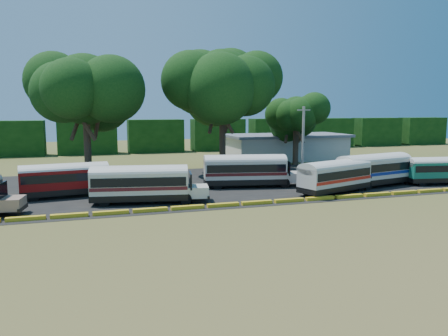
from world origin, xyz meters
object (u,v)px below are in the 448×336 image
object	(u,v)px
bus_red	(67,178)
tree_west	(85,90)
bus_white_red	(336,175)
bus_teal	(442,169)
bus_cream_west	(142,182)

from	to	relation	value
bus_red	tree_west	xyz separation A→B (m)	(1.87, 9.74, 8.35)
bus_red	bus_white_red	bearing A→B (deg)	-20.94
bus_teal	bus_cream_west	bearing A→B (deg)	-170.75
bus_white_red	tree_west	distance (m)	28.69
bus_white_red	bus_teal	xyz separation A→B (m)	(13.45, 1.00, -0.12)
bus_red	bus_white_red	world-z (taller)	bus_white_red
bus_teal	tree_west	world-z (taller)	tree_west
bus_red	tree_west	world-z (taller)	tree_west
bus_cream_west	bus_red	bearing A→B (deg)	152.26
bus_white_red	bus_teal	distance (m)	13.49
bus_cream_west	tree_west	bearing A→B (deg)	116.71
bus_white_red	bus_cream_west	bearing A→B (deg)	157.98
bus_red	bus_cream_west	bearing A→B (deg)	-45.36
bus_cream_west	bus_teal	distance (m)	31.70
bus_red	bus_white_red	size ratio (longest dim) A/B	0.97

